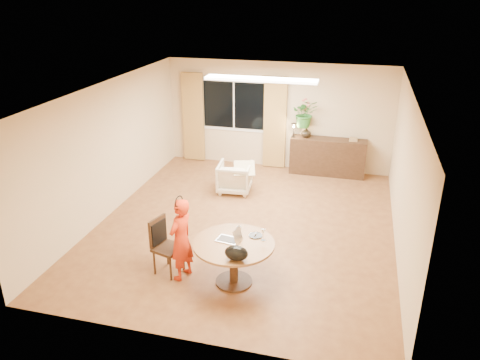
# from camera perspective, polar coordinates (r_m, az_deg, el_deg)

# --- Properties ---
(floor) EXTENTS (6.50, 6.50, 0.00)m
(floor) POSITION_cam_1_polar(r_m,az_deg,el_deg) (9.03, 0.67, -5.47)
(floor) COLOR brown
(floor) RESTS_ON ground
(ceiling) EXTENTS (6.50, 6.50, 0.00)m
(ceiling) POSITION_cam_1_polar(r_m,az_deg,el_deg) (8.12, 0.76, 10.89)
(ceiling) COLOR white
(ceiling) RESTS_ON wall_back
(wall_back) EXTENTS (5.50, 0.00, 5.50)m
(wall_back) POSITION_cam_1_polar(r_m,az_deg,el_deg) (11.52, 4.62, 7.79)
(wall_back) COLOR beige
(wall_back) RESTS_ON floor
(wall_left) EXTENTS (0.00, 6.50, 6.50)m
(wall_left) POSITION_cam_1_polar(r_m,az_deg,el_deg) (9.49, -15.67, 3.66)
(wall_left) COLOR beige
(wall_left) RESTS_ON floor
(wall_right) EXTENTS (0.00, 6.50, 6.50)m
(wall_right) POSITION_cam_1_polar(r_m,az_deg,el_deg) (8.32, 19.43, 0.47)
(wall_right) COLOR beige
(wall_right) RESTS_ON floor
(window) EXTENTS (1.70, 0.03, 1.30)m
(window) POSITION_cam_1_polar(r_m,az_deg,el_deg) (11.69, -0.74, 9.09)
(window) COLOR white
(window) RESTS_ON wall_back
(curtain_left) EXTENTS (0.55, 0.08, 2.25)m
(curtain_left) POSITION_cam_1_polar(r_m,az_deg,el_deg) (12.02, -5.71, 7.62)
(curtain_left) COLOR olive
(curtain_left) RESTS_ON wall_back
(curtain_right) EXTENTS (0.55, 0.08, 2.25)m
(curtain_right) POSITION_cam_1_polar(r_m,az_deg,el_deg) (11.48, 4.27, 6.95)
(curtain_right) COLOR olive
(curtain_right) RESTS_ON wall_back
(ceiling_panel) EXTENTS (2.20, 0.35, 0.05)m
(ceiling_panel) POSITION_cam_1_polar(r_m,az_deg,el_deg) (9.28, 2.57, 12.17)
(ceiling_panel) COLOR white
(ceiling_panel) RESTS_ON ceiling
(dining_table) EXTENTS (1.23, 1.23, 0.70)m
(dining_table) POSITION_cam_1_polar(r_m,az_deg,el_deg) (7.13, -0.77, -8.69)
(dining_table) COLOR brown
(dining_table) RESTS_ON floor
(dining_chair) EXTENTS (0.54, 0.51, 0.92)m
(dining_chair) POSITION_cam_1_polar(r_m,az_deg,el_deg) (7.51, -8.76, -8.06)
(dining_chair) COLOR black
(dining_chair) RESTS_ON floor
(child) EXTENTS (0.56, 0.44, 1.34)m
(child) POSITION_cam_1_polar(r_m,az_deg,el_deg) (7.26, -7.20, -7.19)
(child) COLOR #B8160E
(child) RESTS_ON floor
(laptop) EXTENTS (0.38, 0.28, 0.24)m
(laptop) POSITION_cam_1_polar(r_m,az_deg,el_deg) (7.07, -1.49, -6.51)
(laptop) COLOR #B7B7BC
(laptop) RESTS_ON dining_table
(tumbler) EXTENTS (0.08, 0.08, 0.10)m
(tumbler) POSITION_cam_1_polar(r_m,az_deg,el_deg) (7.30, -0.12, -6.06)
(tumbler) COLOR white
(tumbler) RESTS_ON dining_table
(wine_glass) EXTENTS (0.08, 0.08, 0.19)m
(wine_glass) POSITION_cam_1_polar(r_m,az_deg,el_deg) (7.08, 2.85, -6.67)
(wine_glass) COLOR white
(wine_glass) RESTS_ON dining_table
(pot_lid) EXTENTS (0.25, 0.25, 0.03)m
(pot_lid) POSITION_cam_1_polar(r_m,az_deg,el_deg) (7.22, 1.91, -6.73)
(pot_lid) COLOR white
(pot_lid) RESTS_ON dining_table
(handbag) EXTENTS (0.34, 0.21, 0.23)m
(handbag) POSITION_cam_1_polar(r_m,az_deg,el_deg) (6.59, -0.45, -8.92)
(handbag) COLOR black
(handbag) RESTS_ON dining_table
(armchair) EXTENTS (0.77, 0.79, 0.66)m
(armchair) POSITION_cam_1_polar(r_m,az_deg,el_deg) (10.31, -0.66, 0.33)
(armchair) COLOR beige
(armchair) RESTS_ON floor
(throw) EXTENTS (0.58, 0.65, 0.03)m
(throw) POSITION_cam_1_polar(r_m,az_deg,el_deg) (10.06, 0.53, 1.85)
(throw) COLOR beige
(throw) RESTS_ON armchair
(sideboard) EXTENTS (1.78, 0.43, 0.89)m
(sideboard) POSITION_cam_1_polar(r_m,az_deg,el_deg) (11.41, 10.62, 2.81)
(sideboard) COLOR black
(sideboard) RESTS_ON floor
(vase) EXTENTS (0.29, 0.29, 0.25)m
(vase) POSITION_cam_1_polar(r_m,az_deg,el_deg) (11.27, 8.07, 5.78)
(vase) COLOR black
(vase) RESTS_ON sideboard
(bouquet) EXTENTS (0.71, 0.65, 0.66)m
(bouquet) POSITION_cam_1_polar(r_m,az_deg,el_deg) (11.16, 7.92, 8.04)
(bouquet) COLOR #316B28
(bouquet) RESTS_ON vase
(book_stack) EXTENTS (0.22, 0.18, 0.08)m
(book_stack) POSITION_cam_1_polar(r_m,az_deg,el_deg) (11.24, 13.66, 4.85)
(book_stack) COLOR #92714A
(book_stack) RESTS_ON sideboard
(desk_lamp) EXTENTS (0.18, 0.18, 0.35)m
(desk_lamp) POSITION_cam_1_polar(r_m,az_deg,el_deg) (11.25, 6.56, 6.09)
(desk_lamp) COLOR black
(desk_lamp) RESTS_ON sideboard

